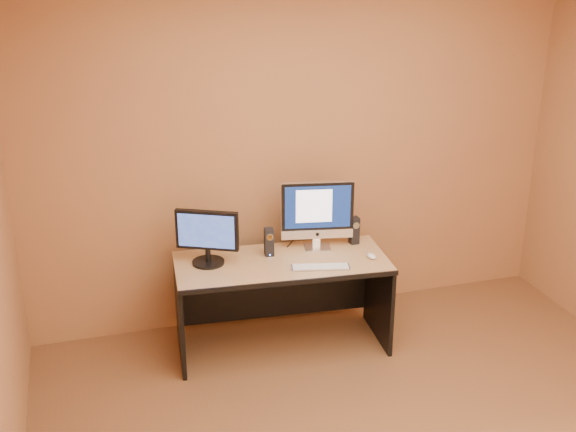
{
  "coord_description": "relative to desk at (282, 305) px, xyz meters",
  "views": [
    {
      "loc": [
        -1.53,
        -2.79,
        2.73
      ],
      "look_at": [
        -0.27,
        1.39,
        1.03
      ],
      "focal_mm": 45.0,
      "sensor_mm": 36.0,
      "label": 1
    }
  ],
  "objects": [
    {
      "name": "second_monitor",
      "position": [
        -0.49,
        0.11,
        0.52
      ],
      "size": [
        0.48,
        0.39,
        0.38
      ],
      "primitive_type": null,
      "rotation": [
        0.0,
        0.0,
        -0.46
      ],
      "color": "black",
      "rests_on": "desk"
    },
    {
      "name": "mouse",
      "position": [
        0.6,
        -0.13,
        0.35
      ],
      "size": [
        0.06,
        0.09,
        0.03
      ],
      "primitive_type": "ellipsoid",
      "rotation": [
        0.0,
        0.0,
        0.06
      ],
      "color": "silver",
      "rests_on": "desk"
    },
    {
      "name": "keyboard",
      "position": [
        0.22,
        -0.18,
        0.34
      ],
      "size": [
        0.4,
        0.19,
        0.02
      ],
      "primitive_type": "cube",
      "rotation": [
        0.0,
        0.0,
        -0.23
      ],
      "color": "#B0AFB4",
      "rests_on": "desk"
    },
    {
      "name": "speaker_left",
      "position": [
        -0.06,
        0.12,
        0.43
      ],
      "size": [
        0.07,
        0.07,
        0.2
      ],
      "primitive_type": null,
      "rotation": [
        0.0,
        0.0,
        -0.08
      ],
      "color": "black",
      "rests_on": "desk"
    },
    {
      "name": "walls",
      "position": [
        0.28,
        -1.49,
        0.97
      ],
      "size": [
        4.0,
        4.0,
        2.6
      ],
      "primitive_type": null,
      "color": "olive",
      "rests_on": "ground"
    },
    {
      "name": "speaker_right",
      "position": [
        0.58,
        0.15,
        0.43
      ],
      "size": [
        0.06,
        0.07,
        0.2
      ],
      "primitive_type": null,
      "rotation": [
        0.0,
        0.0,
        0.01
      ],
      "color": "black",
      "rests_on": "desk"
    },
    {
      "name": "imac",
      "position": [
        0.3,
        0.14,
        0.58
      ],
      "size": [
        0.54,
        0.28,
        0.5
      ],
      "primitive_type": null,
      "rotation": [
        0.0,
        0.0,
        -0.19
      ],
      "color": "silver",
      "rests_on": "desk"
    },
    {
      "name": "cable_b",
      "position": [
        0.15,
        0.28,
        0.34
      ],
      "size": [
        0.1,
        0.14,
        0.01
      ],
      "primitive_type": "cylinder",
      "rotation": [
        1.57,
        0.0,
        -0.63
      ],
      "color": "black",
      "rests_on": "desk"
    },
    {
      "name": "cable_a",
      "position": [
        0.34,
        0.26,
        0.34
      ],
      "size": [
        0.05,
        0.2,
        0.01
      ],
      "primitive_type": "cylinder",
      "rotation": [
        1.57,
        0.0,
        0.21
      ],
      "color": "black",
      "rests_on": "desk"
    },
    {
      "name": "desk",
      "position": [
        0.0,
        0.0,
        0.0
      ],
      "size": [
        1.49,
        0.75,
        0.67
      ],
      "primitive_type": null,
      "rotation": [
        0.0,
        0.0,
        -0.09
      ],
      "color": "tan",
      "rests_on": "ground"
    }
  ]
}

